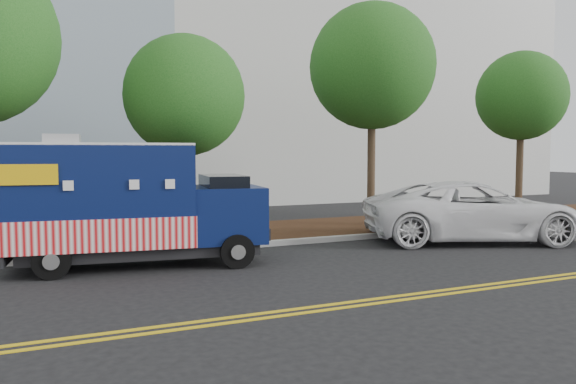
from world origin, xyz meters
name	(u,v)px	position (x,y,z in m)	size (l,w,h in m)	color
ground	(214,261)	(0.00, 0.00, 0.00)	(120.00, 120.00, 0.00)	black
curb	(198,249)	(0.00, 1.40, 0.07)	(120.00, 0.18, 0.15)	#9E9E99
mulch_strip	(178,237)	(0.00, 3.50, 0.07)	(120.00, 4.00, 0.15)	#32180E
centerline_near	(295,309)	(0.00, -4.45, 0.01)	(120.00, 0.10, 0.01)	gold
centerline_far	(302,313)	(0.00, -4.70, 0.01)	(120.00, 0.10, 0.01)	gold
tree_b	(185,96)	(0.19, 3.29, 4.13)	(3.42, 3.42, 5.86)	#38281C
tree_c	(372,67)	(6.45, 3.28, 5.34)	(4.12, 4.12, 7.41)	#38281C
tree_d	(521,96)	(12.92, 3.10, 4.63)	(3.30, 3.30, 6.30)	#38281C
sign_post	(84,208)	(-2.69, 1.72, 1.20)	(0.06, 0.06, 2.40)	#473828
food_truck	(127,207)	(-1.91, 0.24, 1.32)	(5.76, 2.77, 2.92)	black
white_car	(474,211)	(7.65, -0.20, 0.86)	(2.84, 6.17, 1.71)	white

